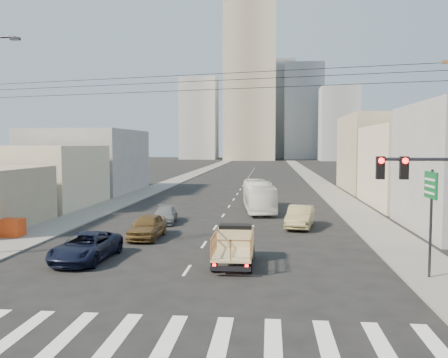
% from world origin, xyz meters
% --- Properties ---
extents(ground, '(420.00, 420.00, 0.00)m').
position_xyz_m(ground, '(0.00, 0.00, 0.00)').
color(ground, black).
rests_on(ground, ground).
extents(sidewalk_left, '(3.50, 180.00, 0.12)m').
position_xyz_m(sidewalk_left, '(-11.75, 70.00, 0.06)').
color(sidewalk_left, slate).
rests_on(sidewalk_left, ground).
extents(sidewalk_right, '(3.50, 180.00, 0.12)m').
position_xyz_m(sidewalk_right, '(11.75, 70.00, 0.06)').
color(sidewalk_right, slate).
rests_on(sidewalk_right, ground).
extents(crosswalk, '(18.59, 3.80, 0.01)m').
position_xyz_m(crosswalk, '(0.02, -6.00, 0.01)').
color(crosswalk, silver).
rests_on(crosswalk, ground).
extents(lane_dashes, '(0.15, 104.00, 0.01)m').
position_xyz_m(lane_dashes, '(0.00, 53.00, 0.01)').
color(lane_dashes, silver).
rests_on(lane_dashes, ground).
extents(flatbed_pickup, '(1.95, 4.41, 1.90)m').
position_xyz_m(flatbed_pickup, '(2.20, 3.45, 1.09)').
color(flatbed_pickup, tan).
rests_on(flatbed_pickup, ground).
extents(navy_pickup, '(2.68, 5.35, 1.46)m').
position_xyz_m(navy_pickup, '(-5.64, 3.45, 0.73)').
color(navy_pickup, black).
rests_on(navy_pickup, ground).
extents(city_bus, '(3.39, 10.13, 2.77)m').
position_xyz_m(city_bus, '(2.98, 23.27, 1.38)').
color(city_bus, white).
rests_on(city_bus, ground).
extents(sedan_brown, '(1.89, 4.60, 1.56)m').
position_xyz_m(sedan_brown, '(-3.95, 9.62, 0.78)').
color(sedan_brown, brown).
rests_on(sedan_brown, ground).
extents(sedan_tan, '(2.53, 5.10, 1.61)m').
position_xyz_m(sedan_tan, '(6.23, 14.64, 0.80)').
color(sedan_tan, '#8D8152').
rests_on(sedan_tan, ground).
extents(sedan_grey, '(2.15, 4.39, 1.23)m').
position_xyz_m(sedan_grey, '(-4.16, 15.69, 0.61)').
color(sedan_grey, slate).
rests_on(sedan_grey, ground).
extents(traffic_signal, '(3.23, 0.35, 6.00)m').
position_xyz_m(traffic_signal, '(9.77, -3.51, 4.08)').
color(traffic_signal, '#2D2D33').
rests_on(traffic_signal, ground).
extents(green_sign, '(0.18, 1.60, 5.00)m').
position_xyz_m(green_sign, '(11.16, 1.50, 3.74)').
color(green_sign, '#2D2D33').
rests_on(green_sign, ground).
extents(overhead_wires, '(23.01, 5.02, 0.72)m').
position_xyz_m(overhead_wires, '(0.00, 1.50, 8.97)').
color(overhead_wires, black).
rests_on(overhead_wires, ground).
extents(crate_stack, '(1.80, 1.20, 1.14)m').
position_xyz_m(crate_stack, '(-13.00, 8.77, 0.69)').
color(crate_stack, '#D94214').
rests_on(crate_stack, sidewalk_left).
extents(bldg_right_mid, '(11.00, 14.00, 8.00)m').
position_xyz_m(bldg_right_mid, '(19.50, 28.00, 4.00)').
color(bldg_right_mid, beige).
rests_on(bldg_right_mid, ground).
extents(bldg_right_far, '(12.00, 16.00, 10.00)m').
position_xyz_m(bldg_right_far, '(20.00, 44.00, 5.00)').
color(bldg_right_far, gray).
rests_on(bldg_right_far, ground).
extents(bldg_left_mid, '(11.00, 12.00, 6.00)m').
position_xyz_m(bldg_left_mid, '(-19.00, 24.00, 3.00)').
color(bldg_left_mid, beige).
rests_on(bldg_left_mid, ground).
extents(bldg_left_far, '(12.00, 16.00, 8.00)m').
position_xyz_m(bldg_left_far, '(-19.50, 39.00, 4.00)').
color(bldg_left_far, gray).
rests_on(bldg_left_far, ground).
extents(high_rise_tower, '(20.00, 20.00, 60.00)m').
position_xyz_m(high_rise_tower, '(-4.00, 170.00, 30.00)').
color(high_rise_tower, tan).
rests_on(high_rise_tower, ground).
extents(midrise_ne, '(16.00, 16.00, 40.00)m').
position_xyz_m(midrise_ne, '(18.00, 185.00, 20.00)').
color(midrise_ne, '#95989D').
rests_on(midrise_ne, ground).
extents(midrise_nw, '(15.00, 15.00, 34.00)m').
position_xyz_m(midrise_nw, '(-26.00, 180.00, 17.00)').
color(midrise_nw, '#95989D').
rests_on(midrise_nw, ground).
extents(midrise_back, '(18.00, 18.00, 44.00)m').
position_xyz_m(midrise_back, '(6.00, 200.00, 22.00)').
color(midrise_back, gray).
rests_on(midrise_back, ground).
extents(midrise_east, '(14.00, 14.00, 28.00)m').
position_xyz_m(midrise_east, '(30.00, 165.00, 14.00)').
color(midrise_east, '#95989D').
rests_on(midrise_east, ground).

